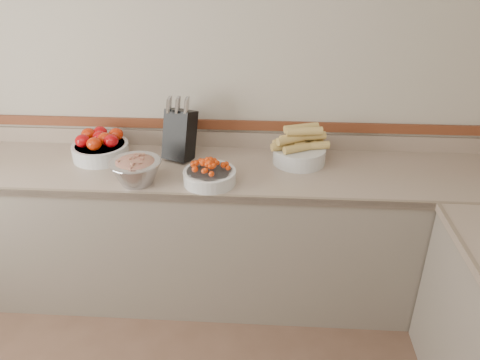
# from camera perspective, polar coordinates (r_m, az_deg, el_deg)

# --- Properties ---
(back_wall) EXTENTS (4.00, 0.00, 4.00)m
(back_wall) POSITION_cam_1_polar(r_m,az_deg,el_deg) (2.91, -6.21, 11.51)
(back_wall) COLOR #AEA390
(back_wall) RESTS_ON ground_plane
(counter_back) EXTENTS (4.00, 0.65, 1.08)m
(counter_back) POSITION_cam_1_polar(r_m,az_deg,el_deg) (2.98, -6.37, -6.15)
(counter_back) COLOR gray
(counter_back) RESTS_ON ground_plane
(knife_block) EXTENTS (0.22, 0.24, 0.39)m
(knife_block) POSITION_cam_1_polar(r_m,az_deg,el_deg) (2.81, -7.36, 5.66)
(knife_block) COLOR black
(knife_block) RESTS_ON counter_back
(tomato_bowl) EXTENTS (0.34, 0.34, 0.17)m
(tomato_bowl) POSITION_cam_1_polar(r_m,az_deg,el_deg) (2.95, -16.66, 3.93)
(tomato_bowl) COLOR silver
(tomato_bowl) RESTS_ON counter_back
(cherry_tomato_bowl) EXTENTS (0.29, 0.29, 0.16)m
(cherry_tomato_bowl) POSITION_cam_1_polar(r_m,az_deg,el_deg) (2.54, -3.75, 0.68)
(cherry_tomato_bowl) COLOR silver
(cherry_tomato_bowl) RESTS_ON counter_back
(corn_bowl) EXTENTS (0.35, 0.31, 0.23)m
(corn_bowl) POSITION_cam_1_polar(r_m,az_deg,el_deg) (2.78, 7.25, 3.70)
(corn_bowl) COLOR silver
(corn_bowl) RESTS_ON counter_back
(rhubarb_bowl) EXTENTS (0.28, 0.28, 0.16)m
(rhubarb_bowl) POSITION_cam_1_polar(r_m,az_deg,el_deg) (2.59, -12.57, 1.27)
(rhubarb_bowl) COLOR #B2B2BA
(rhubarb_bowl) RESTS_ON counter_back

